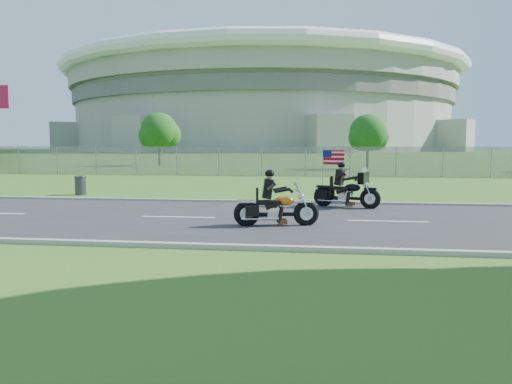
# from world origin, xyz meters

# --- Properties ---
(ground) EXTENTS (420.00, 420.00, 0.00)m
(ground) POSITION_xyz_m (0.00, 0.00, 0.00)
(ground) COLOR #335D1D
(ground) RESTS_ON ground
(road) EXTENTS (120.00, 8.00, 0.04)m
(road) POSITION_xyz_m (0.00, 0.00, 0.02)
(road) COLOR #28282B
(road) RESTS_ON ground
(curb_north) EXTENTS (120.00, 0.18, 0.12)m
(curb_north) POSITION_xyz_m (0.00, 4.05, 0.05)
(curb_north) COLOR #9E9B93
(curb_north) RESTS_ON ground
(curb_south) EXTENTS (120.00, 0.18, 0.12)m
(curb_south) POSITION_xyz_m (0.00, -4.05, 0.05)
(curb_south) COLOR #9E9B93
(curb_south) RESTS_ON ground
(fence) EXTENTS (60.00, 0.03, 2.00)m
(fence) POSITION_xyz_m (-5.00, 20.00, 1.00)
(fence) COLOR gray
(fence) RESTS_ON ground
(stadium) EXTENTS (140.40, 140.40, 29.20)m
(stadium) POSITION_xyz_m (-20.00, 170.00, 15.58)
(stadium) COLOR #A3A099
(stadium) RESTS_ON ground
(tree_fence_near) EXTENTS (3.52, 3.28, 4.75)m
(tree_fence_near) POSITION_xyz_m (6.04, 30.04, 2.97)
(tree_fence_near) COLOR #382316
(tree_fence_near) RESTS_ON ground
(tree_fence_mid) EXTENTS (3.96, 3.69, 5.30)m
(tree_fence_mid) POSITION_xyz_m (-13.95, 34.04, 3.30)
(tree_fence_mid) COLOR #382316
(tree_fence_mid) RESTS_ON ground
(motorcycle_lead) EXTENTS (2.26, 0.81, 1.53)m
(motorcycle_lead) POSITION_xyz_m (0.96, -1.11, 0.49)
(motorcycle_lead) COLOR black
(motorcycle_lead) RESTS_ON ground
(motorcycle_follow) EXTENTS (2.27, 1.13, 1.96)m
(motorcycle_follow) POSITION_xyz_m (2.99, 3.05, 0.54)
(motorcycle_follow) COLOR black
(motorcycle_follow) RESTS_ON ground
(trash_can) EXTENTS (0.53, 0.53, 0.79)m
(trash_can) POSITION_xyz_m (-8.11, 6.03, 0.40)
(trash_can) COLOR #313136
(trash_can) RESTS_ON ground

